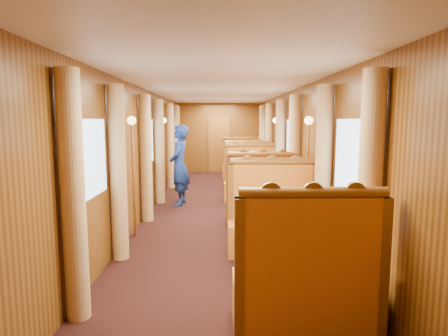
{
  "coord_description": "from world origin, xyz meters",
  "views": [
    {
      "loc": [
        -0.03,
        -7.7,
        1.89
      ],
      "look_at": [
        0.06,
        -1.17,
        1.05
      ],
      "focal_mm": 30.0,
      "sensor_mm": 36.0,
      "label": 1
    }
  ],
  "objects_px": {
    "passenger": "(253,171)",
    "banquette_far_fwd": "(247,174)",
    "teapot_back": "(277,212)",
    "steward": "(179,165)",
    "banquette_mid_aft": "(252,182)",
    "tea_tray": "(277,220)",
    "rose_vase_far": "(245,152)",
    "banquette_near_fwd": "(306,284)",
    "banquette_mid_fwd": "(261,201)",
    "table_far": "(244,170)",
    "table_mid": "(256,193)",
    "fruit_plate": "(318,220)",
    "banquette_near_aft": "(273,223)",
    "banquette_far_aft": "(242,165)",
    "teapot_right": "(286,217)",
    "teapot_left": "(271,216)",
    "rose_vase_mid": "(258,167)",
    "table_near": "(286,250)"
  },
  "relations": [
    {
      "from": "passenger",
      "to": "banquette_far_fwd",
      "type": "bearing_deg",
      "value": 90.0
    },
    {
      "from": "teapot_back",
      "to": "steward",
      "type": "distance_m",
      "value": 4.3
    },
    {
      "from": "banquette_mid_aft",
      "to": "tea_tray",
      "type": "height_order",
      "value": "banquette_mid_aft"
    },
    {
      "from": "teapot_back",
      "to": "rose_vase_far",
      "type": "height_order",
      "value": "rose_vase_far"
    },
    {
      "from": "banquette_near_fwd",
      "to": "banquette_mid_aft",
      "type": "xyz_separation_m",
      "value": [
        0.0,
        5.53,
        0.0
      ]
    },
    {
      "from": "banquette_mid_fwd",
      "to": "table_far",
      "type": "height_order",
      "value": "banquette_mid_fwd"
    },
    {
      "from": "table_mid",
      "to": "fruit_plate",
      "type": "relative_size",
      "value": 4.82
    },
    {
      "from": "banquette_near_aft",
      "to": "rose_vase_far",
      "type": "height_order",
      "value": "banquette_near_aft"
    },
    {
      "from": "banquette_far_aft",
      "to": "table_mid",
      "type": "bearing_deg",
      "value": -90.0
    },
    {
      "from": "teapot_right",
      "to": "steward",
      "type": "bearing_deg",
      "value": 91.24
    },
    {
      "from": "banquette_mid_fwd",
      "to": "teapot_left",
      "type": "bearing_deg",
      "value": -94.16
    },
    {
      "from": "fruit_plate",
      "to": "passenger",
      "type": "relative_size",
      "value": 0.29
    },
    {
      "from": "teapot_left",
      "to": "passenger",
      "type": "relative_size",
      "value": 0.21
    },
    {
      "from": "rose_vase_mid",
      "to": "fruit_plate",
      "type": "bearing_deg",
      "value": -85.25
    },
    {
      "from": "banquette_mid_fwd",
      "to": "teapot_left",
      "type": "xyz_separation_m",
      "value": [
        -0.19,
        -2.6,
        0.39
      ]
    },
    {
      "from": "banquette_mid_aft",
      "to": "teapot_left",
      "type": "bearing_deg",
      "value": -92.34
    },
    {
      "from": "table_mid",
      "to": "passenger",
      "type": "bearing_deg",
      "value": 90.0
    },
    {
      "from": "banquette_near_aft",
      "to": "banquette_far_aft",
      "type": "relative_size",
      "value": 1.0
    },
    {
      "from": "teapot_left",
      "to": "steward",
      "type": "xyz_separation_m",
      "value": [
        -1.46,
        4.17,
        0.08
      ]
    },
    {
      "from": "banquette_near_fwd",
      "to": "banquette_far_aft",
      "type": "relative_size",
      "value": 1.0
    },
    {
      "from": "banquette_near_aft",
      "to": "banquette_mid_fwd",
      "type": "relative_size",
      "value": 1.0
    },
    {
      "from": "teapot_right",
      "to": "steward",
      "type": "distance_m",
      "value": 4.5
    },
    {
      "from": "banquette_near_aft",
      "to": "tea_tray",
      "type": "distance_m",
      "value": 1.11
    },
    {
      "from": "banquette_near_aft",
      "to": "fruit_plate",
      "type": "height_order",
      "value": "banquette_near_aft"
    },
    {
      "from": "teapot_right",
      "to": "banquette_near_fwd",
      "type": "bearing_deg",
      "value": -107.6
    },
    {
      "from": "banquette_near_aft",
      "to": "banquette_mid_aft",
      "type": "bearing_deg",
      "value": 90.0
    },
    {
      "from": "banquette_near_fwd",
      "to": "rose_vase_mid",
      "type": "xyz_separation_m",
      "value": [
        0.04,
        4.48,
        0.5
      ]
    },
    {
      "from": "teapot_right",
      "to": "passenger",
      "type": "relative_size",
      "value": 0.2
    },
    {
      "from": "teapot_right",
      "to": "steward",
      "type": "height_order",
      "value": "steward"
    },
    {
      "from": "banquette_mid_aft",
      "to": "rose_vase_mid",
      "type": "xyz_separation_m",
      "value": [
        0.04,
        -1.04,
        0.5
      ]
    },
    {
      "from": "fruit_plate",
      "to": "rose_vase_mid",
      "type": "relative_size",
      "value": 0.6
    },
    {
      "from": "teapot_back",
      "to": "rose_vase_mid",
      "type": "xyz_separation_m",
      "value": [
        0.14,
        3.42,
        0.1
      ]
    },
    {
      "from": "table_near",
      "to": "banquette_mid_aft",
      "type": "height_order",
      "value": "banquette_mid_aft"
    },
    {
      "from": "banquette_near_fwd",
      "to": "rose_vase_far",
      "type": "xyz_separation_m",
      "value": [
        0.03,
        8.0,
        0.5
      ]
    },
    {
      "from": "tea_tray",
      "to": "teapot_left",
      "type": "distance_m",
      "value": 0.12
    },
    {
      "from": "table_near",
      "to": "teapot_back",
      "type": "distance_m",
      "value": 0.46
    },
    {
      "from": "tea_tray",
      "to": "rose_vase_far",
      "type": "xyz_separation_m",
      "value": [
        0.14,
        7.02,
        0.17
      ]
    },
    {
      "from": "banquette_near_aft",
      "to": "table_far",
      "type": "relative_size",
      "value": 1.28
    },
    {
      "from": "banquette_near_aft",
      "to": "teapot_left",
      "type": "distance_m",
      "value": 1.21
    },
    {
      "from": "banquette_near_fwd",
      "to": "passenger",
      "type": "xyz_separation_m",
      "value": [
        -0.0,
        5.28,
        0.32
      ]
    },
    {
      "from": "steward",
      "to": "passenger",
      "type": "xyz_separation_m",
      "value": [
        1.65,
        0.21,
        -0.15
      ]
    },
    {
      "from": "tea_tray",
      "to": "teapot_left",
      "type": "height_order",
      "value": "teapot_left"
    },
    {
      "from": "banquette_near_aft",
      "to": "teapot_right",
      "type": "relative_size",
      "value": 8.71
    },
    {
      "from": "banquette_mid_fwd",
      "to": "fruit_plate",
      "type": "height_order",
      "value": "banquette_mid_fwd"
    },
    {
      "from": "table_near",
      "to": "rose_vase_mid",
      "type": "relative_size",
      "value": 2.92
    },
    {
      "from": "teapot_left",
      "to": "teapot_back",
      "type": "distance_m",
      "value": 0.18
    },
    {
      "from": "banquette_mid_fwd",
      "to": "teapot_back",
      "type": "bearing_deg",
      "value": -92.4
    },
    {
      "from": "table_far",
      "to": "banquette_mid_aft",
      "type": "bearing_deg",
      "value": -90.0
    },
    {
      "from": "banquette_mid_fwd",
      "to": "rose_vase_mid",
      "type": "xyz_separation_m",
      "value": [
        0.04,
        0.98,
        0.5
      ]
    },
    {
      "from": "table_far",
      "to": "banquette_far_fwd",
      "type": "distance_m",
      "value": 1.02
    }
  ]
}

